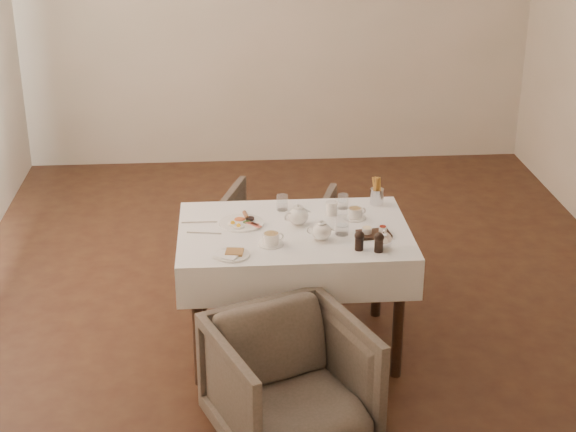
{
  "coord_description": "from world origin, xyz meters",
  "views": [
    {
      "loc": [
        -0.48,
        -5.23,
        2.74
      ],
      "look_at": [
        -0.14,
        -0.75,
        0.82
      ],
      "focal_mm": 55.0,
      "sensor_mm": 36.0,
      "label": 1
    }
  ],
  "objects_px": {
    "armchair_near": "(290,384)",
    "teapot_centre": "(298,214)",
    "table": "(294,248)",
    "armchair_far": "(277,238)",
    "breakfast_plate": "(242,222)"
  },
  "relations": [
    {
      "from": "armchair_near",
      "to": "teapot_centre",
      "type": "relative_size",
      "value": 4.45
    },
    {
      "from": "table",
      "to": "armchair_far",
      "type": "distance_m",
      "value": 0.9
    },
    {
      "from": "table",
      "to": "teapot_centre",
      "type": "xyz_separation_m",
      "value": [
        0.03,
        0.06,
        0.18
      ]
    },
    {
      "from": "armchair_far",
      "to": "teapot_centre",
      "type": "xyz_separation_m",
      "value": [
        0.08,
        -0.78,
        0.5
      ]
    },
    {
      "from": "breakfast_plate",
      "to": "teapot_centre",
      "type": "bearing_deg",
      "value": 8.58
    },
    {
      "from": "armchair_near",
      "to": "breakfast_plate",
      "type": "bearing_deg",
      "value": 79.48
    },
    {
      "from": "table",
      "to": "armchair_far",
      "type": "height_order",
      "value": "table"
    },
    {
      "from": "table",
      "to": "breakfast_plate",
      "type": "relative_size",
      "value": 5.07
    },
    {
      "from": "breakfast_plate",
      "to": "teapot_centre",
      "type": "xyz_separation_m",
      "value": [
        0.31,
        -0.04,
        0.06
      ]
    },
    {
      "from": "breakfast_plate",
      "to": "teapot_centre",
      "type": "height_order",
      "value": "teapot_centre"
    },
    {
      "from": "armchair_far",
      "to": "breakfast_plate",
      "type": "relative_size",
      "value": 2.78
    },
    {
      "from": "armchair_near",
      "to": "breakfast_plate",
      "type": "xyz_separation_m",
      "value": [
        -0.2,
        0.96,
        0.44
      ]
    },
    {
      "from": "armchair_far",
      "to": "teapot_centre",
      "type": "distance_m",
      "value": 0.93
    },
    {
      "from": "armchair_far",
      "to": "teapot_centre",
      "type": "bearing_deg",
      "value": 112.94
    },
    {
      "from": "armchair_near",
      "to": "teapot_centre",
      "type": "distance_m",
      "value": 1.06
    }
  ]
}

